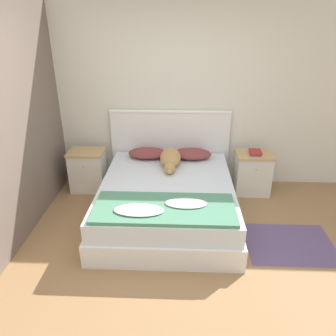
# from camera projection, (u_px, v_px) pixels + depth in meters

# --- Properties ---
(ground_plane) EXTENTS (16.00, 16.00, 0.00)m
(ground_plane) POSITION_uv_depth(u_px,v_px,m) (162.00, 277.00, 3.19)
(ground_plane) COLOR #997047
(wall_back) EXTENTS (9.00, 0.06, 2.55)m
(wall_back) POSITION_uv_depth(u_px,v_px,m) (170.00, 97.00, 4.58)
(wall_back) COLOR silver
(wall_back) RESTS_ON ground_plane
(wall_side_left) EXTENTS (0.06, 3.10, 2.55)m
(wall_side_left) POSITION_uv_depth(u_px,v_px,m) (23.00, 118.00, 3.66)
(wall_side_left) COLOR #706056
(wall_side_left) RESTS_ON ground_plane
(bed) EXTENTS (1.63, 1.96, 0.49)m
(bed) POSITION_uv_depth(u_px,v_px,m) (167.00, 200.00, 4.04)
(bed) COLOR white
(bed) RESTS_ON ground_plane
(headboard) EXTENTS (1.71, 0.06, 1.11)m
(headboard) POSITION_uv_depth(u_px,v_px,m) (170.00, 146.00, 4.81)
(headboard) COLOR white
(headboard) RESTS_ON ground_plane
(nightstand_left) EXTENTS (0.50, 0.40, 0.59)m
(nightstand_left) POSITION_uv_depth(u_px,v_px,m) (88.00, 170.00, 4.71)
(nightstand_left) COLOR silver
(nightstand_left) RESTS_ON ground_plane
(nightstand_right) EXTENTS (0.50, 0.40, 0.59)m
(nightstand_right) POSITION_uv_depth(u_px,v_px,m) (252.00, 173.00, 4.62)
(nightstand_right) COLOR silver
(nightstand_right) RESTS_ON ground_plane
(pillow_left) EXTENTS (0.55, 0.34, 0.13)m
(pillow_left) POSITION_uv_depth(u_px,v_px,m) (148.00, 153.00, 4.61)
(pillow_left) COLOR brown
(pillow_left) RESTS_ON bed
(pillow_right) EXTENTS (0.55, 0.34, 0.13)m
(pillow_right) POSITION_uv_depth(u_px,v_px,m) (192.00, 154.00, 4.59)
(pillow_right) COLOR brown
(pillow_right) RESTS_ON bed
(quilt) EXTENTS (1.46, 0.62, 0.07)m
(quilt) POSITION_uv_depth(u_px,v_px,m) (164.00, 208.00, 3.36)
(quilt) COLOR #4C8466
(quilt) RESTS_ON bed
(dog) EXTENTS (0.28, 0.70, 0.21)m
(dog) POSITION_uv_depth(u_px,v_px,m) (170.00, 159.00, 4.35)
(dog) COLOR tan
(dog) RESTS_ON bed
(book_stack) EXTENTS (0.17, 0.21, 0.04)m
(book_stack) POSITION_uv_depth(u_px,v_px,m) (255.00, 152.00, 4.47)
(book_stack) COLOR #703D7F
(book_stack) RESTS_ON nightstand_right
(rug) EXTENTS (0.96, 0.75, 0.00)m
(rug) POSITION_uv_depth(u_px,v_px,m) (289.00, 244.00, 3.65)
(rug) COLOR #604C75
(rug) RESTS_ON ground_plane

